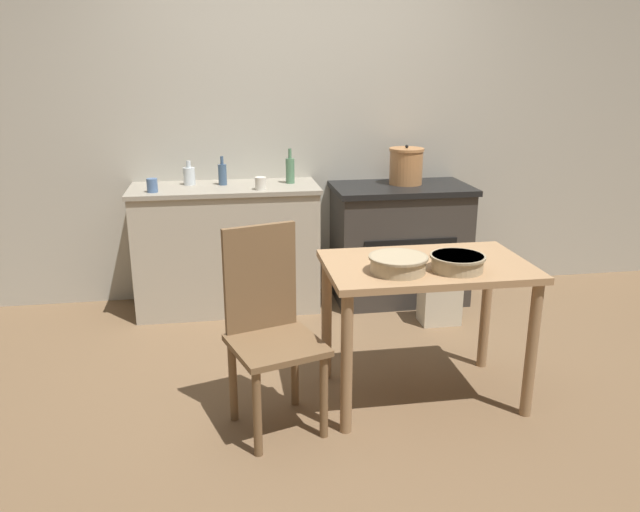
# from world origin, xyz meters

# --- Properties ---
(ground_plane) EXTENTS (14.00, 14.00, 0.00)m
(ground_plane) POSITION_xyz_m (0.00, 0.00, 0.00)
(ground_plane) COLOR brown
(wall_back) EXTENTS (8.00, 0.07, 2.55)m
(wall_back) POSITION_xyz_m (0.00, 1.58, 1.27)
(wall_back) COLOR #B2AD9E
(wall_back) RESTS_ON ground_plane
(counter_cabinet) EXTENTS (1.29, 0.54, 0.89)m
(counter_cabinet) POSITION_xyz_m (-0.55, 1.29, 0.44)
(counter_cabinet) COLOR #B2A893
(counter_cabinet) RESTS_ON ground_plane
(stove) EXTENTS (0.98, 0.59, 0.86)m
(stove) POSITION_xyz_m (0.71, 1.27, 0.43)
(stove) COLOR #38332D
(stove) RESTS_ON ground_plane
(work_table) EXTENTS (1.02, 0.64, 0.74)m
(work_table) POSITION_xyz_m (0.42, -0.16, 0.62)
(work_table) COLOR #A87F56
(work_table) RESTS_ON ground_plane
(chair) EXTENTS (0.50, 0.50, 0.97)m
(chair) POSITION_xyz_m (-0.38, -0.27, 0.51)
(chair) COLOR brown
(chair) RESTS_ON ground_plane
(flour_sack) EXTENTS (0.26, 0.18, 0.38)m
(flour_sack) POSITION_xyz_m (0.85, 0.77, 0.19)
(flour_sack) COLOR beige
(flour_sack) RESTS_ON ground_plane
(stock_pot) EXTENTS (0.25, 0.25, 0.28)m
(stock_pot) POSITION_xyz_m (0.75, 1.32, 0.99)
(stock_pot) COLOR #B77A47
(stock_pot) RESTS_ON stove
(mixing_bowl_large) EXTENTS (0.28, 0.28, 0.08)m
(mixing_bowl_large) POSITION_xyz_m (0.24, -0.27, 0.78)
(mixing_bowl_large) COLOR tan
(mixing_bowl_large) RESTS_ON work_table
(mixing_bowl_small) EXTENTS (0.27, 0.27, 0.08)m
(mixing_bowl_small) POSITION_xyz_m (0.53, -0.29, 0.78)
(mixing_bowl_small) COLOR tan
(mixing_bowl_small) RESTS_ON work_table
(bottle_far_left) EXTENTS (0.06, 0.06, 0.20)m
(bottle_far_left) POSITION_xyz_m (-0.56, 1.34, 0.96)
(bottle_far_left) COLOR #3D5675
(bottle_far_left) RESTS_ON counter_cabinet
(bottle_left) EXTENTS (0.08, 0.08, 0.17)m
(bottle_left) POSITION_xyz_m (-0.78, 1.38, 0.95)
(bottle_left) COLOR silver
(bottle_left) RESTS_ON counter_cabinet
(bottle_mid_left) EXTENTS (0.06, 0.06, 0.24)m
(bottle_mid_left) POSITION_xyz_m (-0.09, 1.33, 0.98)
(bottle_mid_left) COLOR #517F5B
(bottle_mid_left) RESTS_ON counter_cabinet
(cup_center_left) EXTENTS (0.07, 0.07, 0.09)m
(cup_center_left) POSITION_xyz_m (-1.01, 1.15, 0.93)
(cup_center_left) COLOR #4C6B99
(cup_center_left) RESTS_ON counter_cabinet
(cup_center) EXTENTS (0.07, 0.07, 0.08)m
(cup_center) POSITION_xyz_m (-0.31, 1.12, 0.93)
(cup_center) COLOR silver
(cup_center) RESTS_ON counter_cabinet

